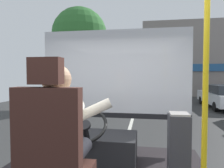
{
  "coord_description": "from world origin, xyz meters",
  "views": [
    {
      "loc": [
        0.51,
        -1.71,
        1.85
      ],
      "look_at": [
        0.11,
        0.74,
        1.73
      ],
      "focal_mm": 32.02,
      "sensor_mm": 36.0,
      "label": 1
    }
  ],
  "objects_px": {
    "steering_console": "(95,148)",
    "handrail_pole": "(205,102)",
    "bus_driver": "(60,130)",
    "parked_car_white": "(224,96)",
    "driver_seat": "(54,162)",
    "fare_box": "(179,150)"
  },
  "relations": [
    {
      "from": "driver_seat",
      "to": "handrail_pole",
      "type": "xyz_separation_m",
      "value": [
        1.13,
        0.33,
        0.42
      ]
    },
    {
      "from": "handrail_pole",
      "to": "parked_car_white",
      "type": "height_order",
      "value": "handrail_pole"
    },
    {
      "from": "steering_console",
      "to": "parked_car_white",
      "type": "relative_size",
      "value": 0.26
    },
    {
      "from": "driver_seat",
      "to": "handrail_pole",
      "type": "distance_m",
      "value": 1.25
    },
    {
      "from": "bus_driver",
      "to": "steering_console",
      "type": "distance_m",
      "value": 1.22
    },
    {
      "from": "bus_driver",
      "to": "fare_box",
      "type": "xyz_separation_m",
      "value": [
        1.01,
        0.72,
        -0.37
      ]
    },
    {
      "from": "steering_console",
      "to": "handrail_pole",
      "type": "relative_size",
      "value": 0.56
    },
    {
      "from": "fare_box",
      "to": "parked_car_white",
      "type": "height_order",
      "value": "fare_box"
    },
    {
      "from": "bus_driver",
      "to": "fare_box",
      "type": "relative_size",
      "value": 1.04
    },
    {
      "from": "bus_driver",
      "to": "handrail_pole",
      "type": "xyz_separation_m",
      "value": [
        1.13,
        0.23,
        0.22
      ]
    },
    {
      "from": "handrail_pole",
      "to": "parked_car_white",
      "type": "distance_m",
      "value": 10.99
    },
    {
      "from": "bus_driver",
      "to": "handrail_pole",
      "type": "distance_m",
      "value": 1.17
    },
    {
      "from": "fare_box",
      "to": "parked_car_white",
      "type": "bearing_deg",
      "value": 67.76
    },
    {
      "from": "handrail_pole",
      "to": "fare_box",
      "type": "xyz_separation_m",
      "value": [
        -0.12,
        0.49,
        -0.58
      ]
    },
    {
      "from": "parked_car_white",
      "to": "bus_driver",
      "type": "bearing_deg",
      "value": -115.53
    },
    {
      "from": "steering_console",
      "to": "handrail_pole",
      "type": "distance_m",
      "value": 1.61
    },
    {
      "from": "steering_console",
      "to": "driver_seat",
      "type": "bearing_deg",
      "value": -90.0
    },
    {
      "from": "fare_box",
      "to": "driver_seat",
      "type": "bearing_deg",
      "value": -140.87
    },
    {
      "from": "parked_car_white",
      "to": "fare_box",
      "type": "bearing_deg",
      "value": -112.24
    },
    {
      "from": "bus_driver",
      "to": "steering_console",
      "type": "bearing_deg",
      "value": 90.0
    },
    {
      "from": "handrail_pole",
      "to": "steering_console",
      "type": "bearing_deg",
      "value": 142.5
    },
    {
      "from": "steering_console",
      "to": "handrail_pole",
      "type": "bearing_deg",
      "value": -37.5
    }
  ]
}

